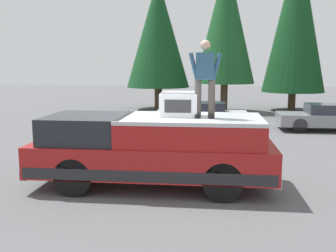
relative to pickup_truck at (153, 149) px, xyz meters
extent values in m
plane|color=#565659|center=(-0.02, -0.33, -0.87)|extent=(90.00, 90.00, 0.00)
cube|color=maroon|center=(0.00, 0.01, -0.17)|extent=(2.00, 5.50, 0.70)
cube|color=#232326|center=(0.00, 0.01, -0.37)|extent=(2.01, 5.39, 0.24)
cube|color=black|center=(0.00, 1.52, 0.48)|extent=(1.84, 1.87, 0.60)
cube|color=maroon|center=(0.00, -0.87, 0.44)|extent=(1.92, 3.19, 0.52)
cube|color=#B7BABF|center=(0.00, -0.87, 0.74)|extent=(1.94, 3.19, 0.08)
cube|color=#232326|center=(0.00, 2.70, -0.44)|extent=(1.96, 0.16, 0.20)
cube|color=#B2B5BA|center=(0.00, -2.68, -0.44)|extent=(1.96, 0.16, 0.20)
cylinder|color=black|center=(-0.85, 1.60, -0.45)|extent=(0.30, 0.84, 0.84)
cylinder|color=black|center=(0.85, 1.60, -0.45)|extent=(0.30, 0.84, 0.84)
cylinder|color=black|center=(-0.85, -1.59, -0.45)|extent=(0.30, 0.84, 0.84)
cylinder|color=black|center=(0.85, -1.59, -0.45)|extent=(0.30, 0.84, 0.84)
cube|color=silver|center=(0.09, -0.59, 1.04)|extent=(0.64, 0.84, 0.52)
cube|color=#2D2D30|center=(-0.23, -0.59, 1.04)|extent=(0.01, 0.59, 0.29)
cube|color=#99999E|center=(0.09, -0.59, 1.32)|extent=(0.58, 0.76, 0.04)
cylinder|color=#423D38|center=(-0.11, -1.33, 1.20)|extent=(0.15, 0.15, 0.84)
cube|color=black|center=(-0.15, -1.33, 0.82)|extent=(0.26, 0.11, 0.08)
cylinder|color=#423D38|center=(-0.11, -1.03, 1.20)|extent=(0.15, 0.15, 0.84)
cube|color=black|center=(-0.15, -1.03, 0.82)|extent=(0.26, 0.11, 0.08)
cube|color=#335B7A|center=(-0.11, -1.18, 1.91)|extent=(0.24, 0.40, 0.58)
sphere|color=beige|center=(-0.11, -1.18, 2.36)|extent=(0.22, 0.22, 0.22)
cylinder|color=#335B7A|center=(-0.14, -1.42, 1.91)|extent=(0.09, 0.23, 0.58)
cylinder|color=#335B7A|center=(-0.14, -0.93, 1.91)|extent=(0.09, 0.23, 0.58)
cube|color=gray|center=(8.50, -6.28, -0.38)|extent=(1.64, 4.10, 0.50)
cube|color=#282D38|center=(8.50, -6.38, 0.08)|extent=(1.31, 1.89, 0.42)
cylinder|color=black|center=(7.78, -5.00, -0.56)|extent=(0.20, 0.62, 0.62)
cylinder|color=black|center=(9.22, -5.00, -0.56)|extent=(0.20, 0.62, 0.62)
cube|color=silver|center=(8.68, -0.88, -0.38)|extent=(1.64, 4.10, 0.50)
cube|color=#282D38|center=(8.68, -0.98, 0.08)|extent=(1.31, 1.89, 0.42)
cylinder|color=black|center=(7.96, 0.39, -0.56)|extent=(0.20, 0.62, 0.62)
cylinder|color=black|center=(9.40, 0.39, -0.56)|extent=(0.20, 0.62, 0.62)
cylinder|color=black|center=(7.96, -2.15, -0.56)|extent=(0.20, 0.62, 0.62)
cylinder|color=black|center=(9.40, -2.15, -0.56)|extent=(0.20, 0.62, 0.62)
cylinder|color=#4C3826|center=(16.12, -6.31, -0.29)|extent=(0.45, 0.45, 1.17)
cone|color=#14421E|center=(16.12, -6.31, 4.87)|extent=(3.78, 3.78, 9.15)
cylinder|color=#4C3826|center=(15.07, -2.08, -0.01)|extent=(0.43, 0.43, 1.73)
cone|color=#194C23|center=(15.07, -2.08, 4.51)|extent=(3.57, 3.57, 7.30)
cylinder|color=#4C3826|center=(16.02, 2.10, -0.17)|extent=(0.48, 0.48, 1.42)
cone|color=#14421E|center=(16.02, 2.10, 3.94)|extent=(3.99, 3.99, 6.80)
camera|label=1|loc=(-8.63, -1.33, 1.92)|focal=41.23mm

